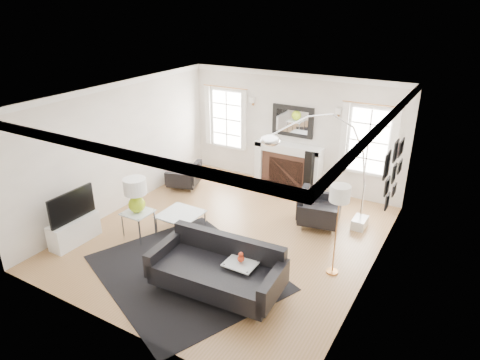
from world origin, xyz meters
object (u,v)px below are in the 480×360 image
Objects in this scene: fireplace at (288,166)px; gourd_lamp at (136,193)px; coffee_table at (181,215)px; armchair_left at (186,176)px; armchair_right at (317,210)px; arc_floor_lamp at (319,169)px; sofa at (218,270)px.

fireplace is 4.04m from gourd_lamp.
coffee_table is 1.07m from gourd_lamp.
coffee_table is (1.15, -1.72, 0.02)m from armchair_left.
armchair_right reaches higher than armchair_left.
arc_floor_lamp is at bearing -7.16° from armchair_left.
armchair_right is 3.67m from gourd_lamp.
sofa is 2.77× the size of coffee_table.
coffee_table is 1.13× the size of gourd_lamp.
armchair_left is 3.50m from armchair_right.
gourd_lamp is (-1.49, -3.73, 0.43)m from fireplace.
fireplace reaches higher than armchair_right.
armchair_right is 0.41× the size of arc_floor_lamp.
armchair_left is 1.24× the size of coffee_table.
coffee_table is at bearing -108.10° from fireplace.
sofa is at bearing -104.84° from arc_floor_lamp.
gourd_lamp is at bearing -141.69° from armchair_right.
armchair_left is 2.58m from gourd_lamp.
armchair_right is 1.51× the size of gourd_lamp.
fireplace reaches higher than sofa.
arc_floor_lamp reaches higher than armchair_right.
sofa is 2.08× the size of armchair_right.
fireplace is at bearing 132.08° from armchair_right.
arc_floor_lamp reaches higher than fireplace.
fireplace is 3.21m from coffee_table.
arc_floor_lamp is (3.57, -0.45, 1.07)m from armchair_left.
sofa is (0.75, -4.32, -0.17)m from fireplace.
sofa is 2.39m from gourd_lamp.
arc_floor_lamp is (0.08, -0.28, 1.03)m from armchair_right.
sofa is at bearing -45.92° from armchair_left.
armchair_right is (3.49, -0.16, 0.04)m from armchair_left.
fireplace is 2.02m from armchair_right.
arc_floor_lamp is (2.42, 1.27, 1.05)m from coffee_table.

